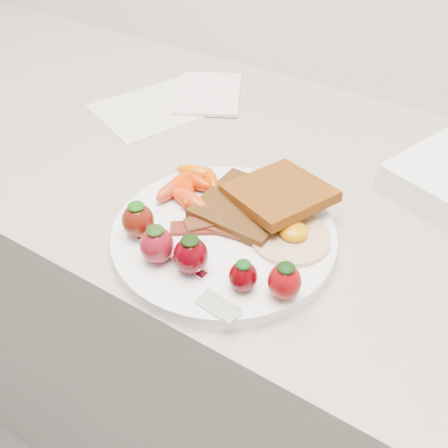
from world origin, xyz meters
The scene contains 11 objects.
counter centered at (0.00, 1.70, 0.45)m, with size 2.00×0.60×0.90m, color gray.
plate centered at (0.01, 1.54, 0.91)m, with size 0.27×0.27×0.02m, color white.
toast_lower centered at (0.01, 1.58, 0.93)m, with size 0.11×0.11×0.01m, color #381C0C.
toast_upper centered at (0.04, 1.61, 0.94)m, with size 0.11×0.11×0.01m, color #4C1908.
fried_egg centered at (0.08, 1.57, 0.92)m, with size 0.12×0.12×0.02m.
bacon_strips centered at (0.00, 1.54, 0.92)m, with size 0.10×0.09×0.01m.
baby_carrots centered at (-0.07, 1.58, 0.93)m, with size 0.09×0.10×0.02m.
strawberries centered at (0.01, 1.47, 0.94)m, with size 0.22×0.07×0.05m.
fork centered at (0.02, 1.45, 0.92)m, with size 0.17×0.06×0.00m.
paper_sheet centered at (-0.27, 1.77, 0.90)m, with size 0.16×0.21×0.00m, color silver.
notepad centered at (-0.22, 1.85, 0.91)m, with size 0.11×0.16×0.01m, color silver.
Camera 1 is at (0.25, 1.16, 1.32)m, focal length 40.00 mm.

